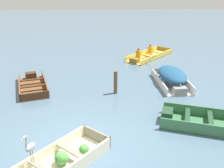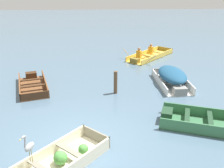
{
  "view_description": "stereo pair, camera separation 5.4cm",
  "coord_description": "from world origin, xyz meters",
  "px_view_note": "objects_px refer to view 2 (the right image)",
  "views": [
    {
      "loc": [
        0.57,
        -6.21,
        4.45
      ],
      "look_at": [
        1.26,
        3.83,
        0.35
      ],
      "focal_mm": 40.0,
      "sensor_mm": 36.0,
      "label": 1
    },
    {
      "loc": [
        0.62,
        -6.21,
        4.45
      ],
      "look_at": [
        1.26,
        3.83,
        0.35
      ],
      "focal_mm": 40.0,
      "sensor_mm": 36.0,
      "label": 2
    }
  ],
  "objects_px": {
    "skiff_green_far_moored": "(194,121)",
    "heron_on_dinghy": "(29,146)",
    "dinghy_cream_foreground": "(55,165)",
    "skiff_wooden_brown_near_moored": "(33,84)",
    "rowboat_yellow_with_crew": "(149,56)",
    "mooring_post": "(116,82)",
    "skiff_white_mid_moored": "(172,76)"
  },
  "relations": [
    {
      "from": "skiff_white_mid_moored",
      "to": "dinghy_cream_foreground",
      "type": "bearing_deg",
      "value": -129.99
    },
    {
      "from": "heron_on_dinghy",
      "to": "skiff_wooden_brown_near_moored",
      "type": "bearing_deg",
      "value": 102.81
    },
    {
      "from": "skiff_white_mid_moored",
      "to": "skiff_wooden_brown_near_moored",
      "type": "bearing_deg",
      "value": 178.66
    },
    {
      "from": "skiff_wooden_brown_near_moored",
      "to": "heron_on_dinghy",
      "type": "xyz_separation_m",
      "value": [
        1.32,
        -5.8,
        0.76
      ]
    },
    {
      "from": "skiff_green_far_moored",
      "to": "heron_on_dinghy",
      "type": "bearing_deg",
      "value": -156.56
    },
    {
      "from": "rowboat_yellow_with_crew",
      "to": "heron_on_dinghy",
      "type": "relative_size",
      "value": 4.21
    },
    {
      "from": "skiff_green_far_moored",
      "to": "heron_on_dinghy",
      "type": "distance_m",
      "value": 5.33
    },
    {
      "from": "skiff_wooden_brown_near_moored",
      "to": "heron_on_dinghy",
      "type": "bearing_deg",
      "value": -77.19
    },
    {
      "from": "skiff_white_mid_moored",
      "to": "mooring_post",
      "type": "xyz_separation_m",
      "value": [
        -2.7,
        -0.8,
        0.07
      ]
    },
    {
      "from": "skiff_wooden_brown_near_moored",
      "to": "skiff_white_mid_moored",
      "type": "bearing_deg",
      "value": -1.34
    },
    {
      "from": "mooring_post",
      "to": "skiff_green_far_moored",
      "type": "bearing_deg",
      "value": -48.65
    },
    {
      "from": "skiff_wooden_brown_near_moored",
      "to": "skiff_white_mid_moored",
      "type": "xyz_separation_m",
      "value": [
        6.44,
        -0.15,
        0.31
      ]
    },
    {
      "from": "rowboat_yellow_with_crew",
      "to": "mooring_post",
      "type": "height_order",
      "value": "mooring_post"
    },
    {
      "from": "skiff_green_far_moored",
      "to": "mooring_post",
      "type": "xyz_separation_m",
      "value": [
        -2.42,
        2.75,
        0.35
      ]
    },
    {
      "from": "dinghy_cream_foreground",
      "to": "skiff_white_mid_moored",
      "type": "bearing_deg",
      "value": 50.01
    },
    {
      "from": "skiff_green_far_moored",
      "to": "heron_on_dinghy",
      "type": "relative_size",
      "value": 3.23
    },
    {
      "from": "skiff_wooden_brown_near_moored",
      "to": "heron_on_dinghy",
      "type": "relative_size",
      "value": 3.56
    },
    {
      "from": "skiff_white_mid_moored",
      "to": "heron_on_dinghy",
      "type": "relative_size",
      "value": 3.29
    },
    {
      "from": "skiff_white_mid_moored",
      "to": "rowboat_yellow_with_crew",
      "type": "height_order",
      "value": "rowboat_yellow_with_crew"
    },
    {
      "from": "dinghy_cream_foreground",
      "to": "mooring_post",
      "type": "relative_size",
      "value": 2.95
    },
    {
      "from": "dinghy_cream_foreground",
      "to": "heron_on_dinghy",
      "type": "bearing_deg",
      "value": -162.55
    },
    {
      "from": "heron_on_dinghy",
      "to": "mooring_post",
      "type": "bearing_deg",
      "value": 63.49
    },
    {
      "from": "dinghy_cream_foreground",
      "to": "skiff_wooden_brown_near_moored",
      "type": "bearing_deg",
      "value": 108.0
    },
    {
      "from": "dinghy_cream_foreground",
      "to": "mooring_post",
      "type": "distance_m",
      "value": 5.08
    },
    {
      "from": "skiff_wooden_brown_near_moored",
      "to": "rowboat_yellow_with_crew",
      "type": "xyz_separation_m",
      "value": [
        6.25,
        4.33,
        0.04
      ]
    },
    {
      "from": "dinghy_cream_foreground",
      "to": "skiff_green_far_moored",
      "type": "bearing_deg",
      "value": 24.11
    },
    {
      "from": "heron_on_dinghy",
      "to": "rowboat_yellow_with_crew",
      "type": "bearing_deg",
      "value": 64.06
    },
    {
      "from": "dinghy_cream_foreground",
      "to": "rowboat_yellow_with_crew",
      "type": "relative_size",
      "value": 0.83
    },
    {
      "from": "skiff_wooden_brown_near_moored",
      "to": "rowboat_yellow_with_crew",
      "type": "relative_size",
      "value": 0.85
    },
    {
      "from": "dinghy_cream_foreground",
      "to": "skiff_green_far_moored",
      "type": "height_order",
      "value": "dinghy_cream_foreground"
    },
    {
      "from": "dinghy_cream_foreground",
      "to": "skiff_green_far_moored",
      "type": "distance_m",
      "value": 4.75
    },
    {
      "from": "skiff_green_far_moored",
      "to": "skiff_white_mid_moored",
      "type": "bearing_deg",
      "value": 85.61
    }
  ]
}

